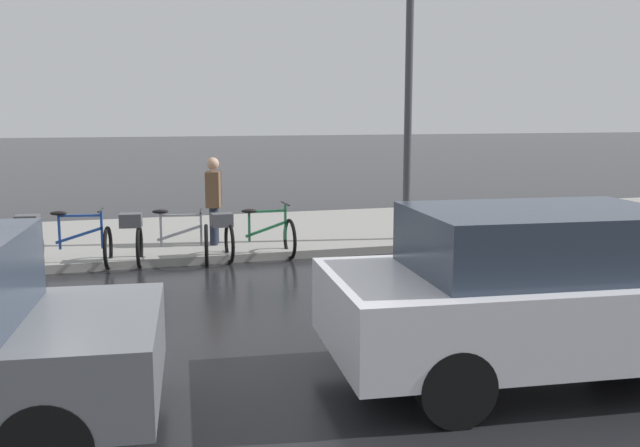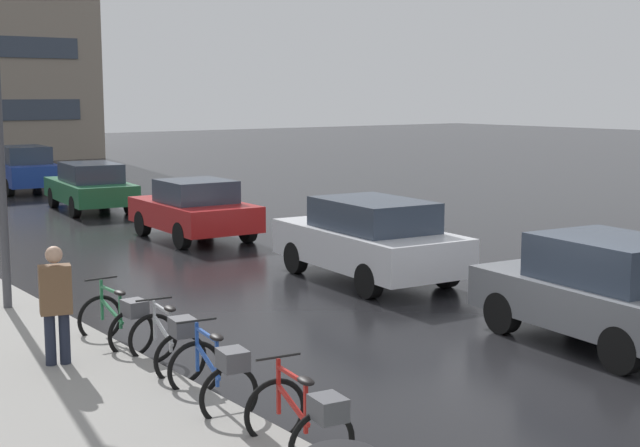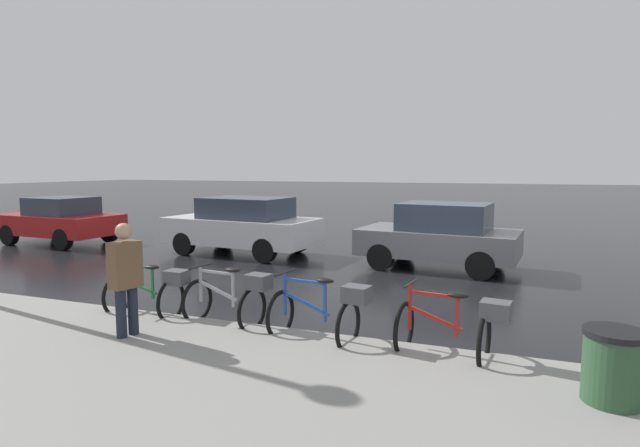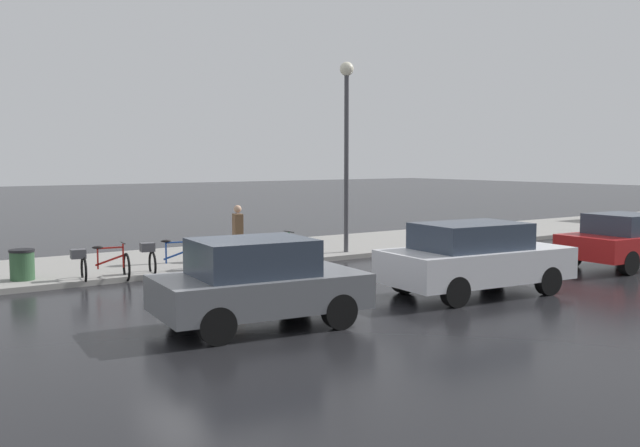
% 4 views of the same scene
% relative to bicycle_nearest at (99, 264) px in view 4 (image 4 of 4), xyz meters
% --- Properties ---
extents(ground_plane, '(140.00, 140.00, 0.00)m').
position_rel_bicycle_nearest_xyz_m(ground_plane, '(3.80, 0.93, -0.48)').
color(ground_plane, black).
extents(sidewalk_kerb, '(4.80, 60.00, 0.14)m').
position_rel_bicycle_nearest_xyz_m(sidewalk_kerb, '(-2.20, 10.93, -0.41)').
color(sidewalk_kerb, gray).
rests_on(sidewalk_kerb, ground).
extents(bicycle_nearest, '(0.86, 1.39, 0.98)m').
position_rel_bicycle_nearest_xyz_m(bicycle_nearest, '(0.00, 0.00, 0.00)').
color(bicycle_nearest, black).
rests_on(bicycle_nearest, ground).
extents(bicycle_second, '(0.87, 1.46, 0.98)m').
position_rel_bicycle_nearest_xyz_m(bicycle_second, '(0.02, 1.74, 0.01)').
color(bicycle_second, black).
rests_on(bicycle_second, ground).
extents(bicycle_third, '(0.84, 1.43, 0.95)m').
position_rel_bicycle_nearest_xyz_m(bicycle_third, '(0.24, 3.29, 0.01)').
color(bicycle_third, black).
rests_on(bicycle_third, ground).
extents(bicycle_farthest, '(0.72, 1.37, 0.98)m').
position_rel_bicycle_nearest_xyz_m(bicycle_farthest, '(0.19, 4.73, -0.01)').
color(bicycle_farthest, black).
rests_on(bicycle_farthest, ground).
extents(car_grey, '(2.36, 3.91, 1.60)m').
position_rel_bicycle_nearest_xyz_m(car_grey, '(6.03, 0.91, 0.33)').
color(car_grey, slate).
rests_on(car_grey, ground).
extents(car_white, '(2.36, 4.45, 1.61)m').
position_rel_bicycle_nearest_xyz_m(car_white, '(6.16, 6.40, 0.34)').
color(car_white, silver).
rests_on(car_white, ground).
extents(car_red, '(2.17, 3.95, 1.50)m').
position_rel_bicycle_nearest_xyz_m(car_red, '(5.84, 12.86, 0.27)').
color(car_red, '#AD1919').
rests_on(car_red, ground).
extents(pedestrian, '(0.45, 0.34, 1.70)m').
position_rel_bicycle_nearest_xyz_m(pedestrian, '(-0.88, 4.28, 0.48)').
color(pedestrian, '#1E2333').
rests_on(pedestrian, ground).
extents(streetlamp, '(0.42, 0.42, 5.94)m').
position_rel_bicycle_nearest_xyz_m(streetlamp, '(-0.41, 7.81, 3.52)').
color(streetlamp, '#424247').
rests_on(streetlamp, ground).
extents(trash_bin, '(0.59, 0.59, 0.87)m').
position_rel_bicycle_nearest_xyz_m(trash_bin, '(-0.78, -1.59, -0.04)').
color(trash_bin, '#2D5133').
rests_on(trash_bin, ground).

